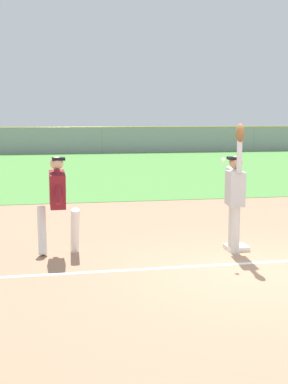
% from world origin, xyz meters
% --- Properties ---
extents(ground_plane, '(78.47, 78.47, 0.00)m').
position_xyz_m(ground_plane, '(0.00, 0.00, 0.00)').
color(ground_plane, tan).
extents(outfield_grass, '(41.17, 18.50, 0.01)m').
position_xyz_m(outfield_grass, '(0.00, 15.90, 0.01)').
color(outfield_grass, '#549342').
rests_on(outfield_grass, ground_plane).
extents(chalk_foul_line, '(12.00, 0.24, 0.01)m').
position_xyz_m(chalk_foul_line, '(-3.78, 0.34, 0.00)').
color(chalk_foul_line, white).
rests_on(chalk_foul_line, ground_plane).
extents(first_base, '(0.39, 0.39, 0.08)m').
position_xyz_m(first_base, '(0.22, 1.24, 0.04)').
color(first_base, white).
rests_on(first_base, ground_plane).
extents(fielder, '(0.30, 0.90, 2.28)m').
position_xyz_m(fielder, '(0.11, 1.09, 1.12)').
color(fielder, silver).
rests_on(fielder, ground_plane).
extents(runner, '(0.74, 0.84, 1.72)m').
position_xyz_m(runner, '(-2.96, 1.49, 1.00)').
color(runner, white).
rests_on(runner, ground_plane).
extents(baseball, '(0.07, 0.07, 0.07)m').
position_xyz_m(baseball, '(-0.20, 0.85, 1.67)').
color(baseball, white).
extents(outfield_fence, '(41.25, 0.08, 1.68)m').
position_xyz_m(outfield_fence, '(0.00, 25.15, 0.84)').
color(outfield_fence, '#93999E').
rests_on(outfield_fence, ground_plane).
extents(parked_car_white, '(4.52, 2.35, 1.25)m').
position_xyz_m(parked_car_white, '(-6.61, 29.17, 0.67)').
color(parked_car_white, white).
rests_on(parked_car_white, ground_plane).
extents(parked_car_green, '(4.41, 2.13, 1.25)m').
position_xyz_m(parked_car_green, '(-0.46, 29.40, 0.67)').
color(parked_car_green, '#1E6B33').
rests_on(parked_car_green, ground_plane).
extents(parked_car_blue, '(4.49, 2.28, 1.25)m').
position_xyz_m(parked_car_blue, '(5.98, 29.22, 0.67)').
color(parked_car_blue, '#23389E').
rests_on(parked_car_blue, ground_plane).
extents(parked_car_silver, '(4.45, 2.20, 1.25)m').
position_xyz_m(parked_car_silver, '(11.65, 29.68, 0.67)').
color(parked_car_silver, '#B7B7BC').
rests_on(parked_car_silver, ground_plane).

